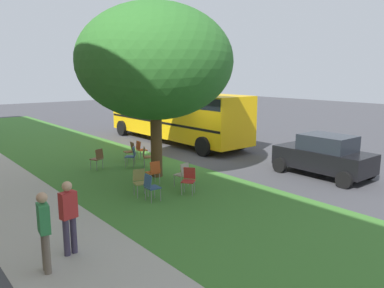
% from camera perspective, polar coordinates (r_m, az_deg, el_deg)
% --- Properties ---
extents(ground, '(80.00, 80.00, 0.00)m').
position_cam_1_polar(ground, '(17.21, -0.41, -2.73)').
color(ground, '#424247').
extents(grass_verge, '(48.00, 6.00, 0.01)m').
position_cam_1_polar(grass_verge, '(15.47, -9.71, -4.43)').
color(grass_verge, '#3D752D').
rests_on(grass_verge, ground).
extents(sidewalk_strip, '(48.00, 2.80, 0.01)m').
position_cam_1_polar(sidewalk_strip, '(13.94, -25.73, -7.04)').
color(sidewalk_strip, '#ADA89E').
rests_on(sidewalk_strip, ground).
extents(street_tree, '(5.83, 5.83, 6.56)m').
position_cam_1_polar(street_tree, '(14.42, -5.62, 12.21)').
color(street_tree, brown).
rests_on(street_tree, ground).
extents(chair_0, '(0.50, 0.49, 0.88)m').
position_cam_1_polar(chair_0, '(12.59, -7.85, -5.45)').
color(chair_0, olive).
rests_on(chair_0, ground).
extents(chair_1, '(0.59, 0.59, 0.88)m').
position_cam_1_polar(chair_1, '(16.48, -9.08, -1.63)').
color(chair_1, '#335184').
rests_on(chair_1, ground).
extents(chair_2, '(0.48, 0.48, 0.88)m').
position_cam_1_polar(chair_2, '(17.53, -9.29, -0.89)').
color(chair_2, brown).
rests_on(chair_2, ground).
extents(chair_3, '(0.56, 0.57, 0.88)m').
position_cam_1_polar(chair_3, '(16.32, -6.90, -1.69)').
color(chair_3, brown).
rests_on(chair_3, ground).
extents(chair_4, '(0.45, 0.46, 0.88)m').
position_cam_1_polar(chair_4, '(17.78, -7.78, -0.69)').
color(chair_4, '#C64C1E').
rests_on(chair_4, ground).
extents(chair_5, '(0.48, 0.48, 0.88)m').
position_cam_1_polar(chair_5, '(13.38, -1.42, -4.38)').
color(chair_5, '#ADA393').
rests_on(chair_5, ground).
extents(chair_6, '(0.45, 0.45, 0.88)m').
position_cam_1_polar(chair_6, '(13.73, -5.78, -4.04)').
color(chair_6, '#C64C1E').
rests_on(chair_6, ground).
extents(chair_7, '(0.58, 0.58, 0.88)m').
position_cam_1_polar(chair_7, '(12.68, -0.50, -5.23)').
color(chair_7, '#B7332D').
rests_on(chair_7, ground).
extents(chair_8, '(0.44, 0.44, 0.88)m').
position_cam_1_polar(chair_8, '(11.99, -6.24, -6.24)').
color(chair_8, '#335184').
rests_on(chair_8, ground).
extents(chair_9, '(0.54, 0.54, 0.88)m').
position_cam_1_polar(chair_9, '(16.28, -14.05, -1.97)').
color(chair_9, brown).
rests_on(chair_9, ground).
extents(parked_car, '(3.70, 1.92, 1.65)m').
position_cam_1_polar(parked_car, '(15.58, 19.31, -1.62)').
color(parked_car, black).
rests_on(parked_car, ground).
extents(school_bus, '(10.40, 2.80, 2.88)m').
position_cam_1_polar(school_bus, '(22.02, -2.66, 4.85)').
color(school_bus, yellow).
rests_on(school_bus, ground).
extents(pedestrian_0, '(0.38, 0.25, 1.69)m').
position_cam_1_polar(pedestrian_0, '(8.28, -21.40, -11.85)').
color(pedestrian_0, '#726659').
rests_on(pedestrian_0, ground).
extents(pedestrian_1, '(0.26, 0.39, 1.69)m').
position_cam_1_polar(pedestrian_1, '(8.87, -18.11, -10.13)').
color(pedestrian_1, '#3F3851').
rests_on(pedestrian_1, ground).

